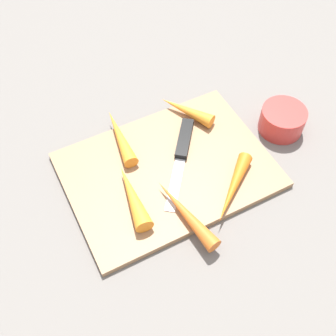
# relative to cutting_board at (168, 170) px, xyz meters

# --- Properties ---
(ground_plane) EXTENTS (1.40, 1.40, 0.00)m
(ground_plane) POSITION_rel_cutting_board_xyz_m (0.00, 0.00, -0.01)
(ground_plane) COLOR slate
(cutting_board) EXTENTS (0.36, 0.26, 0.01)m
(cutting_board) POSITION_rel_cutting_board_xyz_m (0.00, 0.00, 0.00)
(cutting_board) COLOR #99704C
(cutting_board) RESTS_ON ground_plane
(knife) EXTENTS (0.14, 0.17, 0.01)m
(knife) POSITION_rel_cutting_board_xyz_m (0.05, 0.03, 0.01)
(knife) COLOR #B7B7BC
(knife) RESTS_ON cutting_board
(carrot_long) EXTENTS (0.12, 0.11, 0.03)m
(carrot_long) POSITION_rel_cutting_board_xyz_m (0.08, -0.10, 0.02)
(carrot_long) COLOR orange
(carrot_long) RESTS_ON cutting_board
(carrot_longest) EXTENTS (0.05, 0.15, 0.03)m
(carrot_longest) POSITION_rel_cutting_board_xyz_m (-0.02, -0.10, 0.02)
(carrot_longest) COLOR orange
(carrot_longest) RESTS_ON cutting_board
(carrot_short) EXTENTS (0.04, 0.13, 0.03)m
(carrot_short) POSITION_rel_cutting_board_xyz_m (-0.08, -0.03, 0.02)
(carrot_short) COLOR orange
(carrot_short) RESTS_ON cutting_board
(carrot_shortest) EXTENTS (0.08, 0.11, 0.03)m
(carrot_shortest) POSITION_rel_cutting_board_xyz_m (0.09, 0.10, 0.02)
(carrot_shortest) COLOR orange
(carrot_shortest) RESTS_ON cutting_board
(carrot_medium) EXTENTS (0.04, 0.14, 0.03)m
(carrot_medium) POSITION_rel_cutting_board_xyz_m (-0.05, 0.10, 0.02)
(carrot_medium) COLOR orange
(carrot_medium) RESTS_ON cutting_board
(small_bowl) EXTENTS (0.09, 0.09, 0.05)m
(small_bowl) POSITION_rel_cutting_board_xyz_m (0.24, -0.01, 0.02)
(small_bowl) COLOR red
(small_bowl) RESTS_ON ground_plane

